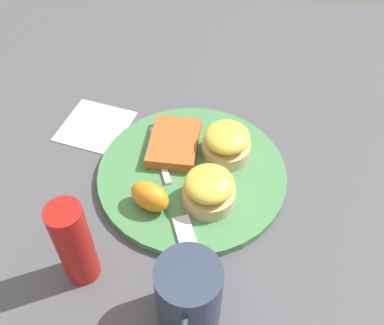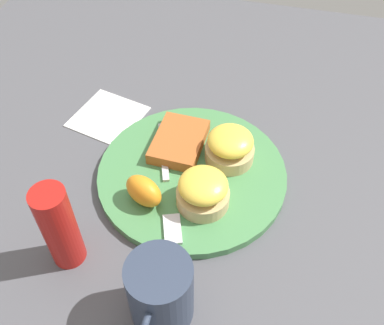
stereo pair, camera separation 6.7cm
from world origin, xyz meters
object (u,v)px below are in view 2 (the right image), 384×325
hashbrown_patty (179,141)px  condiment_bottle (59,227)px  sandwich_benedict_left (203,191)px  sandwich_benedict_right (230,147)px  cup (160,293)px  orange_wedge (144,191)px  fork (167,186)px

hashbrown_patty → condiment_bottle: condiment_bottle is taller
sandwich_benedict_left → hashbrown_patty: 0.12m
sandwich_benedict_right → cup: size_ratio=0.70×
sandwich_benedict_right → orange_wedge: bearing=-42.9°
sandwich_benedict_left → sandwich_benedict_right: size_ratio=1.00×
orange_wedge → cup: 0.16m
hashbrown_patty → sandwich_benedict_left: bearing=32.0°
orange_wedge → cup: (0.15, 0.07, 0.02)m
cup → fork: bearing=-165.6°
hashbrown_patty → orange_wedge: orange_wedge is taller
sandwich_benedict_left → cup: 0.17m
sandwich_benedict_left → orange_wedge: size_ratio=1.27×
fork → orange_wedge: bearing=-37.1°
condiment_bottle → sandwich_benedict_left: bearing=127.6°
orange_wedge → condiment_bottle: (0.10, -0.07, 0.03)m
condiment_bottle → hashbrown_patty: bearing=157.0°
hashbrown_patty → orange_wedge: 0.12m
sandwich_benedict_right → fork: sandwich_benedict_right is taller
sandwich_benedict_right → hashbrown_patty: sandwich_benedict_right is taller
sandwich_benedict_left → fork: sandwich_benedict_left is taller
fork → cup: size_ratio=2.03×
sandwich_benedict_right → cup: cup is taller
sandwich_benedict_left → fork: size_ratio=0.34×
hashbrown_patty → condiment_bottle: size_ratio=0.76×
sandwich_benedict_left → sandwich_benedict_right: 0.10m
sandwich_benedict_left → sandwich_benedict_right: bearing=167.6°
sandwich_benedict_right → hashbrown_patty: size_ratio=0.74×
fork → condiment_bottle: 0.17m
cup → condiment_bottle: 0.15m
sandwich_benedict_right → hashbrown_patty: bearing=-94.7°
sandwich_benedict_left → condiment_bottle: bearing=-52.4°
fork → condiment_bottle: (0.13, -0.10, 0.05)m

